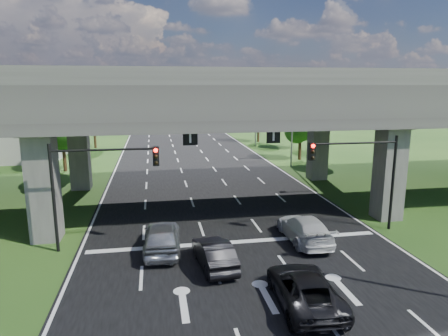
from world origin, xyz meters
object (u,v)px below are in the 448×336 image
object	(u,v)px
streetlight_beyond	(253,107)
car_dark	(214,253)
streetlight_far	(289,114)
car_trailing	(304,288)
signal_right	(362,166)
signal_left	(94,176)
car_silver	(162,236)
car_white	(304,229)

from	to	relation	value
streetlight_beyond	car_dark	bearing A→B (deg)	-106.79
streetlight_far	car_trailing	size ratio (longest dim) A/B	1.96
signal_right	signal_left	xyz separation A→B (m)	(-15.65, 0.00, 0.00)
car_silver	car_trailing	size ratio (longest dim) A/B	0.97
car_silver	streetlight_far	bearing A→B (deg)	-121.65
signal_right	streetlight_far	size ratio (longest dim) A/B	0.60
signal_left	car_silver	bearing A→B (deg)	-15.04
streetlight_beyond	car_trailing	size ratio (longest dim) A/B	1.96
signal_left	car_white	xyz separation A→B (m)	(11.74, -0.94, -3.41)
streetlight_beyond	car_dark	xyz separation A→B (m)	(-11.90, -39.44, -5.12)
streetlight_beyond	car_silver	bearing A→B (deg)	-111.28
car_silver	car_white	bearing A→B (deg)	-177.18
streetlight_beyond	car_white	size ratio (longest dim) A/B	1.94
signal_right	car_white	size ratio (longest dim) A/B	1.16
signal_left	car_silver	distance (m)	4.92
streetlight_far	signal_left	bearing A→B (deg)	-131.78
streetlight_far	car_trailing	xyz separation A→B (m)	(-8.73, -27.57, -5.11)
streetlight_beyond	car_white	world-z (taller)	streetlight_beyond
streetlight_beyond	car_white	xyz separation A→B (m)	(-6.18, -37.00, -5.07)
signal_left	car_white	bearing A→B (deg)	-4.59
signal_left	car_silver	xyz separation A→B (m)	(3.51, -0.94, -3.32)
signal_left	streetlight_beyond	world-z (taller)	streetlight_beyond
streetlight_far	car_trailing	bearing A→B (deg)	-107.58
car_trailing	car_silver	bearing A→B (deg)	-45.78
streetlight_beyond	car_silver	world-z (taller)	streetlight_beyond
streetlight_beyond	signal_left	bearing A→B (deg)	-116.43
car_dark	car_silver	bearing A→B (deg)	-49.86
signal_right	car_trailing	distance (m)	10.49
car_silver	car_dark	world-z (taller)	car_silver
signal_left	streetlight_beyond	distance (m)	40.30
car_silver	signal_right	bearing A→B (deg)	-172.74
signal_right	streetlight_far	xyz separation A→B (m)	(2.27, 20.06, 1.66)
streetlight_far	streetlight_beyond	world-z (taller)	same
signal_right	car_dark	distance (m)	10.77
streetlight_far	streetlight_beyond	xyz separation A→B (m)	(0.00, 16.00, 0.00)
car_silver	car_white	xyz separation A→B (m)	(8.23, 0.00, -0.09)
signal_right	streetlight_beyond	size ratio (longest dim) A/B	0.60
car_dark	car_white	world-z (taller)	car_white
signal_right	signal_left	distance (m)	15.65
streetlight_beyond	car_silver	distance (m)	40.02
signal_left	car_trailing	xyz separation A→B (m)	(9.19, -7.51, -3.45)
streetlight_beyond	car_white	distance (m)	37.85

